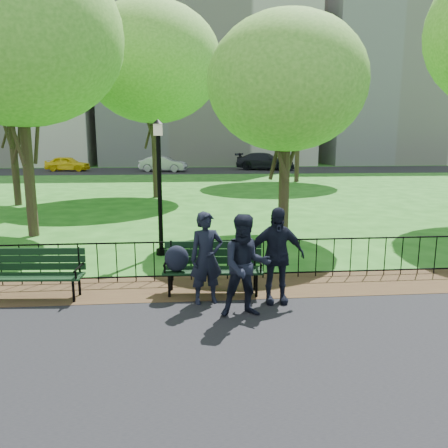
{
  "coord_description": "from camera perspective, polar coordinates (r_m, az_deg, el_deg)",
  "views": [
    {
      "loc": [
        -0.69,
        -7.22,
        3.09
      ],
      "look_at": [
        0.08,
        1.5,
        1.36
      ],
      "focal_mm": 35.0,
      "sensor_mm": 36.0,
      "label": 1
    }
  ],
  "objects": [
    {
      "name": "tree_mid_w",
      "position": [
        22.72,
        -26.79,
        19.87
      ],
      "size": [
        7.19,
        7.19,
        10.03
      ],
      "color": "#2D2116",
      "rests_on": "ground"
    },
    {
      "name": "apartment_mid",
      "position": [
        56.56,
        -2.38,
        23.34
      ],
      "size": [
        24.0,
        15.0,
        30.0
      ],
      "primitive_type": "cube",
      "color": "#B3ADA3",
      "rests_on": "ground"
    },
    {
      "name": "iron_fence",
      "position": [
        9.6,
        -0.74,
        -4.46
      ],
      "size": [
        24.06,
        0.06,
        1.0
      ],
      "color": "black",
      "rests_on": "ground"
    },
    {
      "name": "dirt_strip",
      "position": [
        9.27,
        -0.5,
        -8.18
      ],
      "size": [
        60.0,
        1.6,
        0.01
      ],
      "primitive_type": "cube",
      "color": "#331F15",
      "rests_on": "ground"
    },
    {
      "name": "tree_near_w",
      "position": [
        15.27,
        -25.44,
        21.32
      ],
      "size": [
        6.25,
        6.25,
        8.71
      ],
      "color": "#2D2116",
      "rests_on": "ground"
    },
    {
      "name": "person_mid",
      "position": [
        7.58,
        2.87,
        -5.48
      ],
      "size": [
        0.9,
        0.5,
        1.81
      ],
      "primitive_type": "imported",
      "rotation": [
        0.0,
        0.0,
        0.05
      ],
      "color": "black",
      "rests_on": "asphalt_path"
    },
    {
      "name": "far_street",
      "position": [
        42.34,
        -4.1,
        6.99
      ],
      "size": [
        70.0,
        9.0,
        0.01
      ],
      "primitive_type": "cube",
      "color": "black",
      "rests_on": "ground"
    },
    {
      "name": "taxi",
      "position": [
        43.96,
        -19.75,
        7.43
      ],
      "size": [
        4.27,
        2.22,
        1.39
      ],
      "primitive_type": "imported",
      "rotation": [
        0.0,
        0.0,
        1.42
      ],
      "color": "yellow",
      "rests_on": "far_street"
    },
    {
      "name": "park_bench_left_a",
      "position": [
        9.27,
        -23.4,
        -5.32
      ],
      "size": [
        1.89,
        0.7,
        1.05
      ],
      "rotation": [
        0.0,
        0.0,
        -0.07
      ],
      "color": "black",
      "rests_on": "ground"
    },
    {
      "name": "sedan_silver",
      "position": [
        41.1,
        -7.94,
        7.79
      ],
      "size": [
        4.59,
        2.51,
        1.43
      ],
      "primitive_type": "imported",
      "rotation": [
        0.0,
        0.0,
        1.33
      ],
      "color": "#9C9EA4",
      "rests_on": "far_street"
    },
    {
      "name": "person_left",
      "position": [
        8.17,
        -2.31,
        -4.46
      ],
      "size": [
        0.71,
        0.55,
        1.75
      ],
      "primitive_type": "imported",
      "rotation": [
        0.0,
        0.0,
        0.22
      ],
      "color": "black",
      "rests_on": "asphalt_path"
    },
    {
      "name": "person_right",
      "position": [
        8.25,
        6.8,
        -4.08
      ],
      "size": [
        1.08,
        0.45,
        1.83
      ],
      "primitive_type": "imported",
      "rotation": [
        0.0,
        0.0,
        -0.01
      ],
      "color": "black",
      "rests_on": "asphalt_path"
    },
    {
      "name": "sedan_dark",
      "position": [
        43.18,
        5.41,
        8.15
      ],
      "size": [
        6.14,
        4.21,
        1.65
      ],
      "primitive_type": "imported",
      "rotation": [
        0.0,
        0.0,
        1.2
      ],
      "color": "black",
      "rests_on": "far_street"
    },
    {
      "name": "park_bench_main",
      "position": [
        8.7,
        -3.64,
        -4.76
      ],
      "size": [
        2.01,
        0.75,
        1.12
      ],
      "rotation": [
        0.0,
        0.0,
        -0.07
      ],
      "color": "black",
      "rests_on": "ground"
    },
    {
      "name": "tree_far_c",
      "position": [
        23.51,
        -9.33,
        20.05
      ],
      "size": [
        6.99,
        6.99,
        9.74
      ],
      "color": "#2D2116",
      "rests_on": "ground"
    },
    {
      "name": "tree_near_e",
      "position": [
        14.08,
        8.2,
        17.77
      ],
      "size": [
        4.89,
        4.89,
        6.82
      ],
      "color": "#2D2116",
      "rests_on": "ground"
    },
    {
      "name": "apartment_east",
      "position": [
        61.97,
        21.75,
        18.7
      ],
      "size": [
        20.0,
        15.0,
        24.0
      ],
      "primitive_type": "cube",
      "color": "beige",
      "rests_on": "ground"
    },
    {
      "name": "tree_far_e",
      "position": [
        32.08,
        9.91,
        19.71
      ],
      "size": [
        8.19,
        8.19,
        11.41
      ],
      "color": "#2D2116",
      "rests_on": "ground"
    },
    {
      "name": "lamppost",
      "position": [
        11.54,
        -8.43,
        5.33
      ],
      "size": [
        0.32,
        0.32,
        3.56
      ],
      "color": "black",
      "rests_on": "ground"
    },
    {
      "name": "ground",
      "position": [
        7.88,
        0.38,
        -11.88
      ],
      "size": [
        120.0,
        120.0,
        0.0
      ],
      "primitive_type": "plane",
      "color": "#1F5A17"
    }
  ]
}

